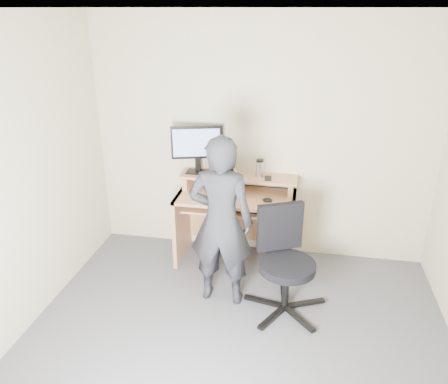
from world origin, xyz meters
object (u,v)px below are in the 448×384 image
(monitor, at_px, (197,145))
(desk, at_px, (237,210))
(person, at_px, (221,222))
(office_chair, at_px, (284,257))

(monitor, bearing_deg, desk, -24.98)
(monitor, bearing_deg, person, -79.96)
(monitor, distance_m, office_chair, 1.46)
(office_chair, bearing_deg, person, 153.75)
(monitor, distance_m, person, 1.01)
(desk, xyz_separation_m, person, (-0.02, -0.76, 0.24))
(desk, relative_size, office_chair, 1.29)
(person, bearing_deg, desk, -90.39)
(monitor, height_order, person, person)
(desk, bearing_deg, office_chair, -55.16)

